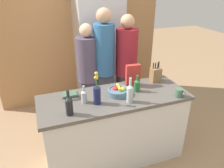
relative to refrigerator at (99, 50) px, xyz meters
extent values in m
plane|color=#A37F5B|center=(-0.25, -1.41, -1.02)|extent=(14.00, 14.00, 0.00)
cube|color=silver|center=(-0.25, -1.41, -0.59)|extent=(1.67, 0.64, 0.86)
cube|color=#56514C|center=(-0.25, -1.41, -0.14)|extent=(1.74, 0.67, 0.04)
cube|color=#AD7A4C|center=(-0.25, 0.36, 0.28)|extent=(2.94, 0.12, 2.60)
cube|color=#B7B7BC|center=(0.00, 0.00, 0.00)|extent=(0.74, 0.60, 2.03)
cylinder|color=#B7B7BC|center=(-0.06, -0.31, 0.10)|extent=(0.02, 0.02, 1.12)
cylinder|color=slate|center=(-0.19, -1.39, -0.09)|extent=(0.25, 0.25, 0.06)
torus|color=slate|center=(-0.19, -1.39, -0.06)|extent=(0.25, 0.25, 0.02)
sphere|color=red|center=(-0.16, -1.36, -0.06)|extent=(0.07, 0.07, 0.07)
sphere|color=#C64C23|center=(-0.17, -1.35, -0.05)|extent=(0.07, 0.07, 0.07)
sphere|color=#99B233|center=(-0.14, -1.41, -0.05)|extent=(0.07, 0.07, 0.07)
sphere|color=red|center=(-0.21, -1.36, -0.06)|extent=(0.08, 0.08, 0.08)
cylinder|color=yellow|center=(-0.17, -1.36, -0.03)|extent=(0.06, 0.15, 0.03)
cube|color=olive|center=(0.41, -1.21, -0.03)|extent=(0.13, 0.11, 0.18)
cylinder|color=black|center=(0.37, -1.20, 0.10)|extent=(0.01, 0.01, 0.09)
cylinder|color=black|center=(0.39, -1.21, 0.10)|extent=(0.01, 0.01, 0.09)
cylinder|color=black|center=(0.42, -1.22, 0.10)|extent=(0.01, 0.01, 0.09)
cylinder|color=black|center=(0.45, -1.19, 0.10)|extent=(0.01, 0.01, 0.09)
cylinder|color=#191E4C|center=(-0.48, -1.50, -0.02)|extent=(0.08, 0.08, 0.19)
cylinder|color=#477538|center=(-0.47, -1.50, 0.13)|extent=(0.01, 0.01, 0.11)
sphere|color=gold|center=(-0.47, -1.50, 0.18)|extent=(0.02, 0.02, 0.02)
cylinder|color=#477538|center=(-0.48, -1.50, 0.14)|extent=(0.01, 0.01, 0.12)
sphere|color=gold|center=(-0.48, -1.49, 0.20)|extent=(0.04, 0.04, 0.04)
cylinder|color=#477538|center=(-0.48, -1.50, 0.13)|extent=(0.01, 0.01, 0.11)
sphere|color=gold|center=(-0.48, -1.49, 0.19)|extent=(0.02, 0.02, 0.02)
cylinder|color=#477538|center=(-0.49, -1.50, 0.13)|extent=(0.01, 0.02, 0.12)
sphere|color=gold|center=(-0.49, -1.50, 0.19)|extent=(0.03, 0.03, 0.03)
cylinder|color=#477538|center=(-0.48, -1.50, 0.16)|extent=(0.01, 0.01, 0.17)
sphere|color=gold|center=(-0.48, -1.50, 0.24)|extent=(0.04, 0.04, 0.04)
cylinder|color=#477538|center=(-0.48, -1.50, 0.16)|extent=(0.01, 0.01, 0.16)
sphere|color=gold|center=(-0.47, -1.50, 0.24)|extent=(0.03, 0.03, 0.03)
cube|color=red|center=(0.07, -1.22, 0.02)|extent=(0.18, 0.07, 0.28)
cylinder|color=#42664C|center=(0.45, -1.67, -0.07)|extent=(0.09, 0.09, 0.10)
torus|color=#42664C|center=(0.48, -1.71, -0.07)|extent=(0.04, 0.06, 0.07)
cube|color=#B7A88E|center=(-0.73, -1.27, -0.11)|extent=(0.17, 0.15, 0.02)
cube|color=#2D334C|center=(-0.73, -1.27, -0.09)|extent=(0.19, 0.13, 0.02)
cube|color=#3D6047|center=(-0.74, -1.27, -0.07)|extent=(0.16, 0.12, 0.02)
cylinder|color=#286633|center=(0.05, -1.39, -0.05)|extent=(0.07, 0.07, 0.13)
cone|color=#286633|center=(0.05, -1.39, 0.02)|extent=(0.07, 0.07, 0.02)
cylinder|color=#286633|center=(0.05, -1.39, 0.06)|extent=(0.03, 0.03, 0.05)
cylinder|color=black|center=(-0.80, -1.61, -0.03)|extent=(0.07, 0.07, 0.17)
cone|color=black|center=(-0.80, -1.61, 0.07)|extent=(0.07, 0.07, 0.03)
cylinder|color=black|center=(-0.80, -1.61, 0.12)|extent=(0.03, 0.03, 0.07)
cylinder|color=#B2BCC1|center=(-0.13, -1.59, -0.03)|extent=(0.07, 0.07, 0.18)
cone|color=#B2BCC1|center=(-0.13, -1.59, 0.08)|extent=(0.07, 0.07, 0.03)
cylinder|color=#B2BCC1|center=(-0.13, -1.59, 0.13)|extent=(0.03, 0.03, 0.07)
cylinder|color=#B2BCC1|center=(-0.60, -1.43, -0.06)|extent=(0.07, 0.07, 0.13)
cone|color=#B2BCC1|center=(-0.60, -1.43, 0.02)|extent=(0.07, 0.07, 0.02)
cylinder|color=#B2BCC1|center=(-0.60, -1.43, 0.06)|extent=(0.03, 0.03, 0.05)
cube|color=#383842|center=(-0.34, -0.58, -0.63)|extent=(0.25, 0.18, 0.77)
cylinder|color=#4C4256|center=(-0.34, -0.58, 0.07)|extent=(0.31, 0.31, 0.64)
sphere|color=#DBAD89|center=(-0.34, -0.58, 0.48)|extent=(0.19, 0.19, 0.19)
cube|color=#383842|center=(-0.11, -0.65, -0.58)|extent=(0.23, 0.16, 0.86)
cylinder|color=#2D6093|center=(-0.11, -0.65, 0.21)|extent=(0.29, 0.29, 0.72)
sphere|color=tan|center=(-0.11, -0.65, 0.67)|extent=(0.21, 0.21, 0.21)
cube|color=#383842|center=(0.22, -0.68, -0.61)|extent=(0.27, 0.19, 0.82)
cylinder|color=maroon|center=(0.22, -0.68, 0.14)|extent=(0.32, 0.32, 0.68)
sphere|color=tan|center=(0.22, -0.68, 0.58)|extent=(0.20, 0.20, 0.20)
camera|label=1|loc=(-1.03, -3.48, 1.11)|focal=35.00mm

